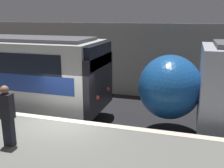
# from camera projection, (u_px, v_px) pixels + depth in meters

# --- Properties ---
(ground_plane) EXTENTS (120.00, 120.00, 0.00)m
(ground_plane) POSITION_uv_depth(u_px,v_px,m) (66.00, 146.00, 9.61)
(ground_plane) COLOR black
(platform) EXTENTS (40.00, 3.50, 1.11)m
(platform) POSITION_uv_depth(u_px,v_px,m) (39.00, 157.00, 7.85)
(platform) COLOR slate
(platform) RESTS_ON ground
(station_rear_barrier) EXTENTS (50.00, 0.15, 4.22)m
(station_rear_barrier) POSITION_uv_depth(u_px,v_px,m) (118.00, 60.00, 15.45)
(station_rear_barrier) COLOR #9E998E
(station_rear_barrier) RESTS_ON ground
(person_waiting) EXTENTS (0.38, 0.24, 1.74)m
(person_waiting) POSITION_uv_depth(u_px,v_px,m) (7.00, 114.00, 7.19)
(person_waiting) COLOR black
(person_waiting) RESTS_ON platform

